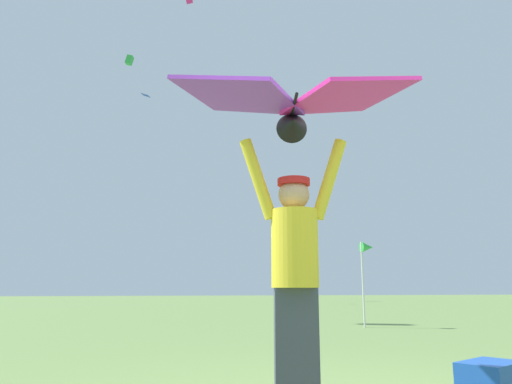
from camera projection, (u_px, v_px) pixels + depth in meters
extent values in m
cube|color=#424751|center=(296.00, 348.00, 3.33)|extent=(0.34, 0.26, 0.82)
cylinder|color=yellow|center=(295.00, 248.00, 3.47)|extent=(0.41, 0.41, 0.56)
sphere|color=tan|center=(294.00, 195.00, 3.54)|extent=(0.23, 0.23, 0.23)
cylinder|color=red|center=(294.00, 182.00, 3.56)|extent=(0.29, 0.29, 0.05)
cylinder|color=yellow|center=(329.00, 179.00, 3.57)|extent=(0.29, 0.15, 0.62)
cylinder|color=yellow|center=(258.00, 179.00, 3.57)|extent=(0.29, 0.15, 0.62)
cylinder|color=black|center=(293.00, 112.00, 3.67)|extent=(0.18, 0.68, 0.02)
cube|color=#DB2393|center=(348.00, 96.00, 3.59)|extent=(0.94, 0.84, 0.20)
cube|color=purple|center=(239.00, 96.00, 3.58)|extent=(1.07, 1.05, 0.20)
cone|color=black|center=(293.00, 124.00, 3.65)|extent=(0.28, 0.25, 0.24)
cube|color=green|center=(129.00, 60.00, 39.58)|extent=(0.75, 0.62, 0.84)
pyramid|color=blue|center=(146.00, 95.00, 31.65)|extent=(0.70, 0.73, 0.31)
pyramid|color=#DB2393|center=(189.00, 1.00, 33.04)|extent=(0.59, 0.60, 0.19)
cube|color=#1E51B2|center=(492.00, 384.00, 3.41)|extent=(0.57, 0.50, 0.30)
cylinder|color=silver|center=(363.00, 284.00, 10.53)|extent=(0.04, 0.04, 1.85)
cone|color=green|center=(367.00, 247.00, 10.73)|extent=(0.28, 0.24, 0.24)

